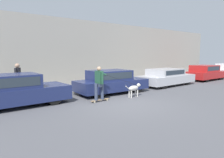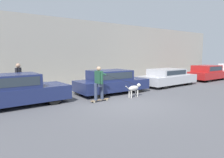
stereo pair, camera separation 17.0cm
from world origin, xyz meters
The scene contains 10 objects.
ground_plane centered at (0.00, 0.00, 0.00)m, with size 36.00×36.00×0.00m, color #545459.
back_wall centered at (0.00, 5.98, 2.26)m, with size 32.00×0.30×4.53m.
sidewalk_curb centered at (0.00, 4.67, 0.05)m, with size 30.00×2.28×0.10m.
parked_car_0 centered at (-3.98, 2.40, 0.64)m, with size 4.26×1.92×1.35m.
parked_car_1 centered at (0.94, 2.40, 0.63)m, with size 4.14×1.85×1.30m.
parked_car_2 centered at (5.81, 2.40, 0.59)m, with size 4.50×2.00×1.18m.
parked_car_3 centered at (10.97, 2.40, 0.63)m, with size 3.95×1.83×1.28m.
dog centered at (1.24, 0.81, 0.45)m, with size 1.13×0.35×0.68m.
skateboarder centered at (-0.72, 1.02, 0.92)m, with size 2.78×0.58×1.62m.
pedestrian_with_bag centered at (-3.54, 4.09, 1.01)m, with size 0.41×0.60×1.63m.
Camera 1 is at (-5.63, -6.56, 2.13)m, focal length 32.00 mm.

